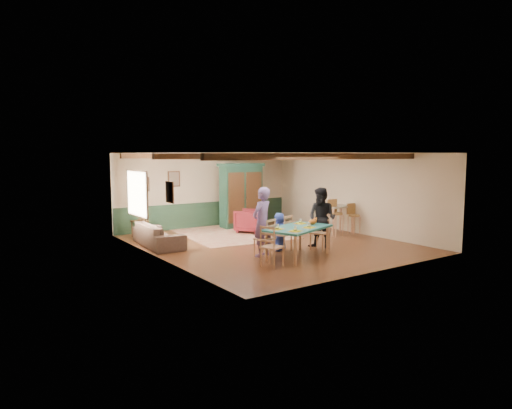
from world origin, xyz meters
TOP-DOWN VIEW (x-y plane):
  - floor at (0.00, 0.00)m, footprint 8.00×8.00m
  - wall_back at (0.00, 4.00)m, footprint 7.00×0.02m
  - wall_left at (-3.50, 0.00)m, footprint 0.02×8.00m
  - wall_right at (3.50, 0.00)m, footprint 0.02×8.00m
  - ceiling at (0.00, 0.00)m, footprint 7.00×8.00m
  - wainscot_back at (0.00, 3.98)m, footprint 6.95×0.03m
  - ceiling_beam_front at (0.00, -2.30)m, footprint 6.95×0.16m
  - ceiling_beam_mid at (0.00, 0.40)m, footprint 6.95×0.16m
  - ceiling_beam_back at (0.00, 3.00)m, footprint 6.95×0.16m
  - window_left at (-3.47, 1.70)m, footprint 0.06×1.60m
  - picture_left_wall at (-3.47, -0.60)m, footprint 0.04×0.42m
  - picture_back_a at (-1.30, 3.97)m, footprint 0.45×0.04m
  - picture_back_b at (-2.40, 3.97)m, footprint 0.38×0.04m
  - dining_table at (-0.51, -1.89)m, footprint 2.14×1.63m
  - dining_chair_far_left at (-1.16, -1.32)m, footprint 0.57×0.59m
  - dining_chair_far_right at (-0.37, -1.03)m, footprint 0.57×0.59m
  - dining_chair_end_left at (-1.64, -2.30)m, footprint 0.59×0.57m
  - dining_chair_end_right at (0.63, -1.48)m, footprint 0.59×0.57m
  - person_man at (-1.19, -1.24)m, footprint 0.77×0.63m
  - person_woman at (0.73, -1.44)m, footprint 0.91×1.02m
  - person_child at (-0.40, -0.95)m, footprint 0.60×0.49m
  - cat at (0.07, -1.79)m, footprint 0.41×0.27m
  - place_setting_near_left at (-0.96, -2.33)m, footprint 0.50×0.44m
  - place_setting_near_center at (-0.32, -2.10)m, footprint 0.50×0.44m
  - place_setting_far_left at (-1.14, -1.84)m, footprint 0.50×0.44m
  - place_setting_far_right at (-0.05, -1.44)m, footprint 0.50×0.44m
  - area_rug at (-0.07, 2.09)m, footprint 3.56×4.10m
  - armoire at (0.97, 3.15)m, footprint 1.68×0.75m
  - armchair at (0.58, 2.00)m, footprint 1.20×1.21m
  - sofa at (-2.91, 1.55)m, footprint 0.99×2.28m
  - end_table at (-2.86, 3.20)m, footprint 0.50×0.50m
  - table_lamp at (-2.86, 3.20)m, footprint 0.31×0.31m
  - counter_table at (2.88, 0.15)m, footprint 1.20×0.78m
  - bar_stool_left at (2.49, -0.21)m, footprint 0.43×0.47m
  - bar_stool_right at (3.20, -0.33)m, footprint 0.40×0.43m

SIDE VIEW (x-z plane):
  - floor at x=0.00m, z-range 0.00..0.00m
  - area_rug at x=-0.07m, z-range 0.00..0.01m
  - end_table at x=-2.86m, z-range 0.00..0.55m
  - sofa at x=-2.91m, z-range 0.00..0.65m
  - dining_table at x=-0.51m, z-range 0.00..0.79m
  - armchair at x=0.58m, z-range 0.00..0.80m
  - wainscot_back at x=0.00m, z-range 0.00..0.90m
  - counter_table at x=2.88m, z-range 0.00..0.95m
  - dining_chair_far_left at x=-1.16m, z-range 0.00..1.00m
  - dining_chair_far_right at x=-0.37m, z-range 0.00..1.00m
  - dining_chair_end_left at x=-1.64m, z-range 0.00..1.00m
  - dining_chair_end_right at x=0.63m, z-range 0.00..1.00m
  - bar_stool_right at x=3.20m, z-range 0.00..1.03m
  - person_child at x=-0.40m, z-range 0.00..1.06m
  - bar_stool_left at x=2.49m, z-range 0.00..1.20m
  - table_lamp at x=-2.86m, z-range 0.55..1.05m
  - place_setting_near_left at x=-0.96m, z-range 0.79..0.90m
  - place_setting_near_center at x=-0.32m, z-range 0.79..0.90m
  - place_setting_far_left at x=-1.14m, z-range 0.79..0.90m
  - place_setting_far_right at x=-0.05m, z-range 0.79..0.90m
  - person_woman at x=0.73m, z-range 0.00..1.74m
  - cat at x=0.07m, z-range 0.79..0.98m
  - person_man at x=-1.19m, z-range 0.00..1.81m
  - armoire at x=0.97m, z-range 0.00..2.33m
  - wall_back at x=0.00m, z-range 0.00..2.70m
  - wall_left at x=-3.50m, z-range 0.00..2.70m
  - wall_right at x=3.50m, z-range 0.00..2.70m
  - window_left at x=-3.47m, z-range 0.90..2.20m
  - picture_back_b at x=-2.40m, z-range 1.41..1.89m
  - picture_left_wall at x=-3.47m, z-range 1.49..2.01m
  - picture_back_a at x=-1.30m, z-range 1.52..2.08m
  - ceiling_beam_front at x=0.00m, z-range 2.53..2.69m
  - ceiling_beam_mid at x=0.00m, z-range 2.53..2.69m
  - ceiling_beam_back at x=0.00m, z-range 2.53..2.69m
  - ceiling at x=0.00m, z-range 2.69..2.71m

